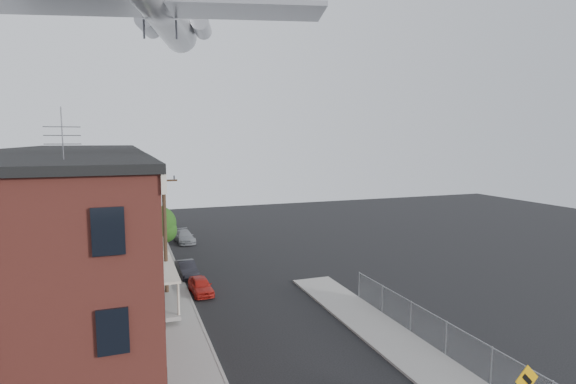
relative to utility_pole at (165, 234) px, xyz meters
The scene contains 17 objects.
sidewalk_left 7.57m from the utility_pole, 89.05° to the left, with size 3.00×62.00×0.12m, color gray.
sidewalk_right 16.99m from the utility_pole, 47.23° to the right, with size 3.00×26.00×0.12m, color gray.
curb_left 7.72m from the utility_pole, 75.52° to the left, with size 0.15×62.00×0.14m, color gray.
curb_right 16.07m from the utility_pole, 51.19° to the right, with size 0.15×26.00×0.14m, color gray.
corner_building 12.73m from the utility_pole, 120.17° to the right, with size 10.31×12.30×12.15m.
row_house_a 6.55m from the utility_pole, 166.73° to the right, with size 11.98×7.00×10.30m.
row_house_b 8.42m from the utility_pole, 139.15° to the left, with size 11.98×7.00×10.30m.
row_house_c 14.03m from the utility_pole, 116.97° to the left, with size 11.98×7.00×10.30m.
row_house_d 20.52m from the utility_pole, 108.07° to the left, with size 11.98×7.00×10.30m.
row_house_e 27.26m from the utility_pole, 103.50° to the left, with size 11.98×7.00×10.30m.
chainlink_fence 18.47m from the utility_pole, 45.90° to the right, with size 0.06×18.06×1.90m.
utility_pole is the anchor object (origin of this frame).
street_tree 10.00m from the utility_pole, 88.11° to the left, with size 3.22×3.20×5.20m.
car_near 4.80m from the utility_pole, 17.57° to the left, with size 1.40×3.49×1.19m, color #B21E17.
car_mid 6.94m from the utility_pole, 69.20° to the left, with size 1.32×3.79×1.25m, color black.
car_far 18.41m from the utility_pole, 79.18° to the left, with size 1.77×4.36×1.26m, color gray.
airplane 15.58m from the utility_pole, 83.52° to the left, with size 21.79×24.91×7.18m.
Camera 1 is at (-7.99, -12.65, 11.00)m, focal length 28.00 mm.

